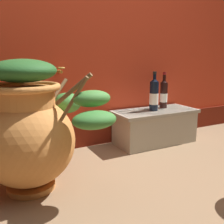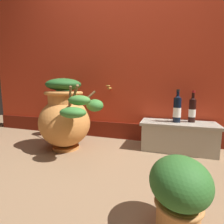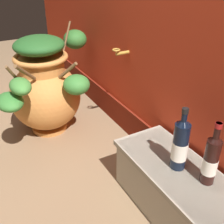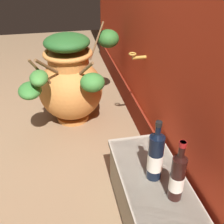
{
  "view_description": "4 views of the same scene",
  "coord_description": "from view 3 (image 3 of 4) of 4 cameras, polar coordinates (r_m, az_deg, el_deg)",
  "views": [
    {
      "loc": [
        -0.81,
        -0.89,
        0.77
      ],
      "look_at": [
        0.04,
        0.76,
        0.37
      ],
      "focal_mm": 40.6,
      "sensor_mm": 36.0,
      "label": 1
    },
    {
      "loc": [
        0.43,
        -0.92,
        0.65
      ],
      "look_at": [
        -0.14,
        0.79,
        0.4
      ],
      "focal_mm": 26.33,
      "sensor_mm": 36.0,
      "label": 2
    },
    {
      "loc": [
        1.34,
        0.08,
        1.27
      ],
      "look_at": [
        -0.06,
        0.85,
        0.35
      ],
      "focal_mm": 44.75,
      "sensor_mm": 36.0,
      "label": 3
    },
    {
      "loc": [
        1.54,
        0.48,
        1.36
      ],
      "look_at": [
        -0.04,
        0.81,
        0.37
      ],
      "focal_mm": 44.69,
      "sensor_mm": 36.0,
      "label": 4
    }
  ],
  "objects": [
    {
      "name": "wine_bottle_middle",
      "position": [
        1.42,
        13.79,
        -6.37
      ],
      "size": [
        0.08,
        0.08,
        0.34
      ],
      "color": "black",
      "rests_on": "stone_ledge"
    },
    {
      "name": "wine_bottle_left",
      "position": [
        1.38,
        19.6,
        -9.02
      ],
      "size": [
        0.07,
        0.07,
        0.33
      ],
      "color": "black",
      "rests_on": "stone_ledge"
    },
    {
      "name": "stone_ledge",
      "position": [
        1.59,
        12.87,
        -14.97
      ],
      "size": [
        0.76,
        0.34,
        0.3
      ],
      "color": "#B2A893",
      "rests_on": "ground_plane"
    },
    {
      "name": "terracotta_urn",
      "position": [
        2.2,
        -13.39,
        4.85
      ],
      "size": [
        0.78,
        0.86,
        0.79
      ],
      "color": "#CC7F3D",
      "rests_on": "ground_plane"
    }
  ]
}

